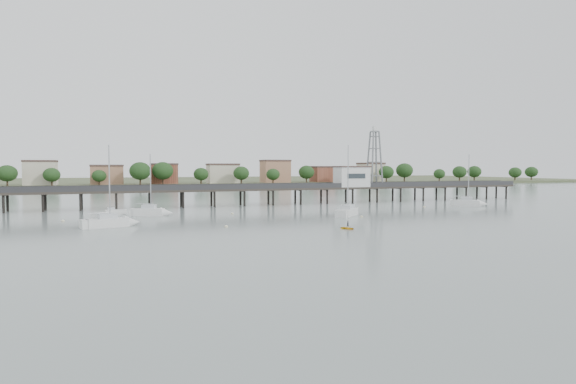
{
  "coord_description": "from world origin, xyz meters",
  "views": [
    {
      "loc": [
        -31.27,
        -49.16,
        9.07
      ],
      "look_at": [
        1.4,
        42.0,
        4.0
      ],
      "focal_mm": 30.0,
      "sensor_mm": 36.0,
      "label": 1
    }
  ],
  "objects_px": {
    "pier": "(257,189)",
    "yellow_dinghy": "(348,229)",
    "sailboat_c": "(349,212)",
    "sailboat_e": "(472,203)",
    "sailboat_a": "(116,222)",
    "white_tender": "(115,212)",
    "lattice_tower": "(374,159)",
    "sailboat_b": "(155,212)"
  },
  "relations": [
    {
      "from": "pier",
      "to": "yellow_dinghy",
      "type": "height_order",
      "value": "pier"
    },
    {
      "from": "sailboat_c",
      "to": "sailboat_e",
      "type": "bearing_deg",
      "value": -31.32
    },
    {
      "from": "sailboat_a",
      "to": "sailboat_e",
      "type": "distance_m",
      "value": 79.21
    },
    {
      "from": "yellow_dinghy",
      "to": "sailboat_a",
      "type": "bearing_deg",
      "value": 132.55
    },
    {
      "from": "pier",
      "to": "sailboat_a",
      "type": "xyz_separation_m",
      "value": [
        -31.42,
        -31.82,
        -3.15
      ]
    },
    {
      "from": "sailboat_c",
      "to": "white_tender",
      "type": "height_order",
      "value": "sailboat_c"
    },
    {
      "from": "lattice_tower",
      "to": "yellow_dinghy",
      "type": "distance_m",
      "value": 56.89
    },
    {
      "from": "pier",
      "to": "sailboat_b",
      "type": "distance_m",
      "value": 29.89
    },
    {
      "from": "sailboat_a",
      "to": "sailboat_c",
      "type": "xyz_separation_m",
      "value": [
        41.47,
        3.71,
        -0.0
      ]
    },
    {
      "from": "sailboat_c",
      "to": "yellow_dinghy",
      "type": "distance_m",
      "value": 20.64
    },
    {
      "from": "pier",
      "to": "sailboat_e",
      "type": "bearing_deg",
      "value": -21.67
    },
    {
      "from": "pier",
      "to": "lattice_tower",
      "type": "height_order",
      "value": "lattice_tower"
    },
    {
      "from": "sailboat_b",
      "to": "white_tender",
      "type": "height_order",
      "value": "sailboat_b"
    },
    {
      "from": "sailboat_b",
      "to": "white_tender",
      "type": "xyz_separation_m",
      "value": [
        -6.93,
        4.54,
        -0.19
      ]
    },
    {
      "from": "sailboat_b",
      "to": "sailboat_e",
      "type": "bearing_deg",
      "value": 19.52
    },
    {
      "from": "pier",
      "to": "sailboat_a",
      "type": "height_order",
      "value": "sailboat_a"
    },
    {
      "from": "sailboat_e",
      "to": "white_tender",
      "type": "bearing_deg",
      "value": -144.9
    },
    {
      "from": "lattice_tower",
      "to": "sailboat_c",
      "type": "relative_size",
      "value": 1.12
    },
    {
      "from": "sailboat_c",
      "to": "sailboat_a",
      "type": "bearing_deg",
      "value": 139.16
    },
    {
      "from": "sailboat_b",
      "to": "sailboat_c",
      "type": "height_order",
      "value": "sailboat_c"
    },
    {
      "from": "lattice_tower",
      "to": "sailboat_a",
      "type": "relative_size",
      "value": 1.19
    },
    {
      "from": "pier",
      "to": "sailboat_a",
      "type": "distance_m",
      "value": 44.83
    },
    {
      "from": "white_tender",
      "to": "yellow_dinghy",
      "type": "distance_m",
      "value": 46.87
    },
    {
      "from": "sailboat_c",
      "to": "yellow_dinghy",
      "type": "bearing_deg",
      "value": -163.51
    },
    {
      "from": "pier",
      "to": "sailboat_c",
      "type": "relative_size",
      "value": 10.84
    },
    {
      "from": "lattice_tower",
      "to": "sailboat_b",
      "type": "distance_m",
      "value": 59.45
    },
    {
      "from": "sailboat_b",
      "to": "lattice_tower",
      "type": "bearing_deg",
      "value": 37.58
    },
    {
      "from": "sailboat_a",
      "to": "sailboat_e",
      "type": "relative_size",
      "value": 1.04
    },
    {
      "from": "white_tender",
      "to": "yellow_dinghy",
      "type": "xyz_separation_m",
      "value": [
        32.02,
        -34.23,
        -0.46
      ]
    },
    {
      "from": "pier",
      "to": "white_tender",
      "type": "relative_size",
      "value": 37.66
    },
    {
      "from": "sailboat_e",
      "to": "yellow_dinghy",
      "type": "height_order",
      "value": "sailboat_e"
    },
    {
      "from": "lattice_tower",
      "to": "yellow_dinghy",
      "type": "relative_size",
      "value": 6.71
    },
    {
      "from": "sailboat_e",
      "to": "sailboat_c",
      "type": "bearing_deg",
      "value": -125.6
    },
    {
      "from": "sailboat_e",
      "to": "lattice_tower",
      "type": "bearing_deg",
      "value": 169.05
    },
    {
      "from": "pier",
      "to": "yellow_dinghy",
      "type": "relative_size",
      "value": 64.92
    },
    {
      "from": "sailboat_c",
      "to": "yellow_dinghy",
      "type": "xyz_separation_m",
      "value": [
        -9.54,
        -18.29,
        -0.64
      ]
    },
    {
      "from": "sailboat_b",
      "to": "white_tender",
      "type": "distance_m",
      "value": 8.29
    },
    {
      "from": "pier",
      "to": "lattice_tower",
      "type": "relative_size",
      "value": 9.68
    },
    {
      "from": "pier",
      "to": "sailboat_e",
      "type": "distance_m",
      "value": 50.32
    },
    {
      "from": "sailboat_c",
      "to": "white_tender",
      "type": "xyz_separation_m",
      "value": [
        -41.56,
        15.94,
        -0.18
      ]
    },
    {
      "from": "pier",
      "to": "sailboat_a",
      "type": "relative_size",
      "value": 11.49
    },
    {
      "from": "pier",
      "to": "white_tender",
      "type": "height_order",
      "value": "pier"
    }
  ]
}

